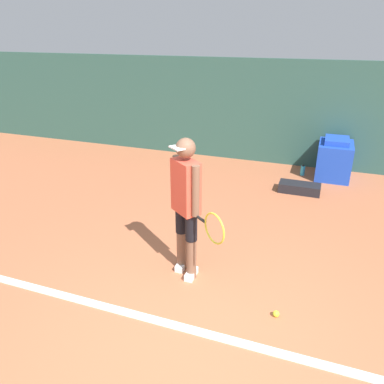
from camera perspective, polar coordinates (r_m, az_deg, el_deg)
The scene contains 8 objects.
ground_plane at distance 3.83m, azimuth 0.26°, elevation -22.50°, with size 24.00×24.00×0.00m, color #B76642.
back_wall at distance 8.37m, azimuth 13.71°, elevation 11.54°, with size 24.00×0.10×2.22m.
court_baseline at distance 3.95m, azimuth 1.25°, elevation -20.57°, with size 21.60×0.10×0.01m.
tennis_player at distance 4.24m, azimuth -0.82°, elevation -1.70°, with size 0.78×0.63×1.71m.
tennis_ball at distance 4.19m, azimuth 12.68°, elevation -17.65°, with size 0.07×0.07×0.07m.
covered_chair at distance 8.01m, azimuth 20.84°, elevation 4.72°, with size 0.64×0.83×0.81m.
equipment_bag at distance 7.14m, azimuth 16.06°, elevation 0.61°, with size 0.74×0.33×0.17m.
water_bottle at distance 8.00m, azimuth 16.51°, elevation 3.18°, with size 0.09×0.09×0.22m.
Camera 1 is at (0.89, -2.50, 2.76)m, focal length 35.00 mm.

